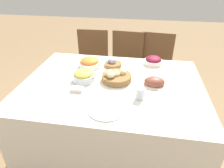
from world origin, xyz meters
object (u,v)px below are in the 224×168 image
at_px(chair_far_left, 92,63).
at_px(drinking_cup, 140,93).
at_px(pineapple_bowl, 84,76).
at_px(dinner_plate, 106,109).
at_px(carrot_bowl, 90,63).
at_px(egg_basket, 113,63).
at_px(fork, 85,107).
at_px(chair_far_right, 155,68).
at_px(knife, 129,112).
at_px(beet_salad_bowl, 153,61).
at_px(spoon, 133,112).
at_px(bread_basket, 116,76).
at_px(butter_dish, 77,89).
at_px(chair_far_center, 126,66).
at_px(ham_platter, 154,82).

bearing_deg(chair_far_left, drinking_cup, -60.80).
height_order(pineapple_bowl, dinner_plate, pineapple_bowl).
bearing_deg(carrot_bowl, egg_basket, 11.90).
distance_m(carrot_bowl, fork, 0.70).
relative_size(chair_far_left, pineapple_bowl, 4.70).
height_order(chair_far_right, knife, chair_far_right).
height_order(carrot_bowl, beet_salad_bowl, carrot_bowl).
height_order(fork, spoon, same).
height_order(bread_basket, butter_dish, bread_basket).
relative_size(egg_basket, fork, 0.92).
height_order(knife, butter_dish, butter_dish).
bearing_deg(chair_far_center, butter_dish, -100.52).
height_order(bread_basket, knife, bread_basket).
xyz_separation_m(chair_far_left, carrot_bowl, (0.16, -0.65, 0.32)).
bearing_deg(chair_far_right, chair_far_center, -173.68).
bearing_deg(pineapple_bowl, egg_basket, 58.98).
relative_size(fork, drinking_cup, 2.05).
distance_m(dinner_plate, butter_dish, 0.36).
distance_m(dinner_plate, spoon, 0.19).
height_order(chair_far_center, fork, chair_far_center).
xyz_separation_m(chair_far_center, egg_basket, (-0.08, -0.61, 0.30)).
relative_size(pineapple_bowl, drinking_cup, 2.12).
bearing_deg(dinner_plate, carrot_bowl, 113.96).
height_order(chair_far_right, pineapple_bowl, chair_far_right).
xyz_separation_m(dinner_plate, butter_dish, (-0.29, 0.21, 0.01)).
bearing_deg(pineapple_bowl, knife, -41.33).
bearing_deg(knife, bread_basket, 105.90).
bearing_deg(bread_basket, spoon, -66.88).
height_order(dinner_plate, drinking_cup, drinking_cup).
bearing_deg(bread_basket, knife, -70.27).
bearing_deg(drinking_cup, bread_basket, 132.11).
xyz_separation_m(carrot_bowl, butter_dish, (0.02, -0.48, -0.03)).
distance_m(egg_basket, ham_platter, 0.53).
bearing_deg(ham_platter, knife, -114.25).
xyz_separation_m(chair_far_center, dinner_plate, (-0.01, -1.34, 0.28)).
bearing_deg(fork, spoon, -3.82).
bearing_deg(chair_far_right, pineapple_bowl, -119.04).
bearing_deg(chair_far_center, drinking_cup, -74.86).
xyz_separation_m(dinner_plate, knife, (0.16, 0.00, -0.00)).
bearing_deg(knife, ham_platter, 61.92).
bearing_deg(chair_far_left, bread_basket, -64.45).
height_order(egg_basket, ham_platter, egg_basket).
xyz_separation_m(carrot_bowl, dinner_plate, (0.30, -0.68, -0.04)).
distance_m(egg_basket, fork, 0.74).
height_order(chair_far_left, beet_salad_bowl, chair_far_left).
relative_size(fork, butter_dish, 1.92).
bearing_deg(bread_basket, ham_platter, -4.76).
bearing_deg(butter_dish, drinking_cup, -2.44).
bearing_deg(butter_dish, egg_basket, 67.56).
bearing_deg(knife, butter_dish, 151.25).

